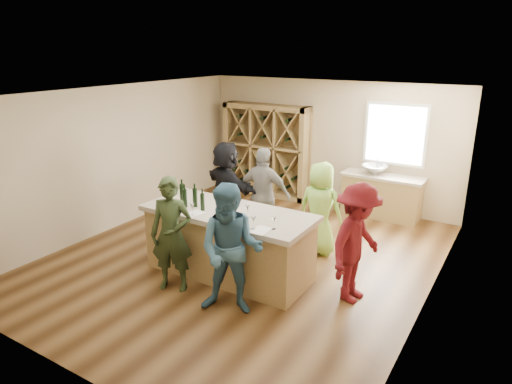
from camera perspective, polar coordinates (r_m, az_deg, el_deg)
The scene contains 32 objects.
floor at distance 8.06m, azimuth -1.37°, elevation -8.41°, with size 6.00×7.00×0.10m, color #55371B.
ceiling at distance 7.26m, azimuth -1.54°, elevation 12.60°, with size 6.00×7.00×0.10m, color white.
wall_back at distance 10.60m, azimuth 9.11°, elevation 6.11°, with size 6.00×0.10×2.80m, color tan.
wall_front at distance 5.12m, azimuth -23.80°, elevation -8.12°, with size 6.00×0.10×2.80m, color tan.
wall_left at distance 9.49m, azimuth -17.14°, elevation 4.17°, with size 0.10×7.00×2.80m, color tan.
wall_right at distance 6.47m, azimuth 21.87°, elevation -2.54°, with size 0.10×7.00×2.80m, color tan.
window_frame at distance 9.99m, azimuth 17.03°, elevation 6.90°, with size 1.30×0.06×1.30m, color white.
window_pane at distance 9.96m, azimuth 16.97°, elevation 6.87°, with size 1.18×0.01×1.18m, color white.
wine_rack at distance 11.06m, azimuth 1.26°, elevation 5.24°, with size 2.20×0.45×2.20m, color olive.
back_counter_base at distance 10.08m, azimuth 15.40°, elevation -0.63°, with size 1.60×0.58×0.86m, color olive.
back_counter_top at distance 9.95m, azimuth 15.62°, elevation 1.88°, with size 1.70×0.62×0.06m, color #AFA18F.
sink at distance 9.97m, azimuth 14.58°, elevation 2.74°, with size 0.54×0.54×0.19m, color silver.
faucet at distance 10.12m, azimuth 14.91°, elevation 3.27°, with size 0.02×0.02×0.30m, color silver.
tasting_counter_base at distance 7.29m, azimuth -3.42°, elevation -6.61°, with size 2.60×1.00×1.00m, color olive.
tasting_counter_top at distance 7.08m, azimuth -3.50°, elevation -2.63°, with size 2.72×1.12×0.08m, color #AFA18F.
wine_bottle_a at distance 7.42m, azimuth -9.21°, elevation -0.21°, with size 0.08×0.08×0.32m, color black.
wine_bottle_b at distance 7.24m, azimuth -8.89°, elevation -0.77°, with size 0.07×0.07×0.29m, color black.
wine_bottle_c at distance 7.24m, azimuth -7.63°, elevation -0.70°, with size 0.07×0.07×0.30m, color black.
wine_bottle_d at distance 7.07m, azimuth -6.71°, elevation -1.25°, with size 0.07×0.07×0.27m, color black.
wine_glass_a at distance 6.90m, azimuth -7.96°, elevation -2.18°, with size 0.07×0.07×0.18m, color white.
wine_glass_c at distance 6.32m, azimuth -0.32°, elevation -3.93°, with size 0.07×0.07×0.18m, color white.
wine_glass_d at distance 6.73m, azimuth -1.10°, elevation -2.44°, with size 0.08×0.08×0.20m, color white.
wine_glass_e at distance 6.33m, azimuth 2.25°, elevation -3.95°, with size 0.06×0.06×0.17m, color white.
tasting_menu_a at distance 7.00m, azimuth -7.69°, elevation -2.63°, with size 0.21×0.28×0.00m, color white.
tasting_menu_b at distance 6.60m, azimuth -3.40°, elevation -3.80°, with size 0.23×0.32×0.00m, color white.
tasting_menu_c at distance 6.31m, azimuth 0.56°, elevation -4.80°, with size 0.22×0.31×0.00m, color white.
person_near_left at distance 6.82m, azimuth -10.51°, elevation -5.26°, with size 0.63×0.46×1.74m, color #263319.
person_near_right at distance 6.13m, azimuth -3.14°, elevation -7.26°, with size 0.89×0.49×1.83m, color #335972.
person_server at distance 6.57m, azimuth 12.49°, elevation -6.29°, with size 1.13×0.52×1.75m, color #590F14.
person_far_mid at distance 8.37m, azimuth 0.98°, elevation -0.41°, with size 1.04×0.53×1.78m, color slate.
person_far_right at distance 7.97m, azimuth 8.03°, elevation -2.06°, with size 0.81×0.52×1.65m, color #8CC64C.
person_far_left at distance 8.86m, azimuth -3.67°, elevation 0.63°, with size 1.66×0.60×1.79m, color black.
Camera 1 is at (3.94, -6.06, 3.51)m, focal length 32.00 mm.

